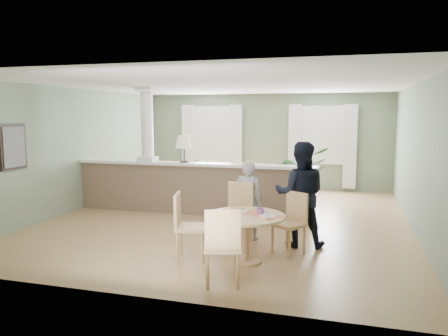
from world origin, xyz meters
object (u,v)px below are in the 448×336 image
(chair_side, at_px, (186,223))
(child_person, at_px, (248,200))
(chair_near, at_px, (222,244))
(houseplant, at_px, (297,178))
(sofa, at_px, (235,183))
(chair_far_man, at_px, (292,220))
(chair_far_boy, at_px, (239,210))
(man_person, at_px, (300,194))
(dining_table, at_px, (246,225))

(chair_side, bearing_deg, child_person, -40.10)
(chair_near, bearing_deg, houseplant, -112.41)
(sofa, relative_size, chair_far_man, 3.37)
(chair_far_man, bearing_deg, chair_far_boy, -164.13)
(sofa, distance_m, child_person, 3.18)
(child_person, height_order, man_person, man_person)
(child_person, bearing_deg, chair_near, 96.09)
(houseplant, height_order, chair_side, houseplant)
(sofa, relative_size, chair_near, 3.16)
(chair_far_boy, bearing_deg, child_person, 68.70)
(chair_far_man, xyz_separation_m, chair_side, (-1.46, -0.74, 0.03))
(houseplant, xyz_separation_m, chair_far_man, (0.27, -3.06, -0.20))
(houseplant, bearing_deg, child_person, -102.06)
(sofa, relative_size, man_person, 1.87)
(dining_table, height_order, man_person, man_person)
(child_person, xyz_separation_m, man_person, (0.89, -0.13, 0.17))
(houseplant, xyz_separation_m, child_person, (-0.54, -2.53, -0.04))
(sofa, height_order, child_person, child_person)
(dining_table, bearing_deg, sofa, 106.49)
(chair_far_boy, distance_m, chair_side, 1.16)
(chair_near, xyz_separation_m, chair_side, (-0.81, 0.85, -0.01))
(chair_far_boy, bearing_deg, man_person, 8.34)
(dining_table, bearing_deg, chair_near, -93.97)
(chair_side, bearing_deg, dining_table, -95.85)
(sofa, height_order, chair_far_man, chair_far_man)
(dining_table, xyz_separation_m, man_person, (0.67, 1.03, 0.29))
(dining_table, xyz_separation_m, chair_side, (-0.87, -0.11, -0.01))
(houseplant, distance_m, chair_near, 4.67)
(chair_far_man, height_order, man_person, man_person)
(man_person, bearing_deg, chair_far_boy, 1.71)
(chair_far_man, bearing_deg, man_person, 111.90)
(chair_side, distance_m, child_person, 1.43)
(chair_far_man, xyz_separation_m, man_person, (0.08, 0.40, 0.33))
(chair_far_boy, relative_size, chair_side, 1.02)
(child_person, bearing_deg, chair_far_boy, 69.07)
(sofa, bearing_deg, child_person, -63.27)
(chair_far_boy, distance_m, chair_far_man, 0.96)
(sofa, distance_m, chair_near, 5.27)
(houseplant, bearing_deg, dining_table, -94.85)
(houseplant, bearing_deg, sofa, 162.62)
(chair_side, xyz_separation_m, man_person, (1.54, 1.14, 0.31))
(chair_far_boy, xyz_separation_m, chair_far_man, (0.92, -0.28, -0.03))
(dining_table, distance_m, man_person, 1.26)
(man_person, bearing_deg, dining_table, 52.01)
(sofa, distance_m, man_person, 3.69)
(chair_far_boy, bearing_deg, chair_far_man, -15.82)
(chair_near, height_order, child_person, child_person)
(sofa, distance_m, chair_far_boy, 3.38)
(chair_far_boy, height_order, man_person, man_person)
(child_person, bearing_deg, houseplant, -100.28)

